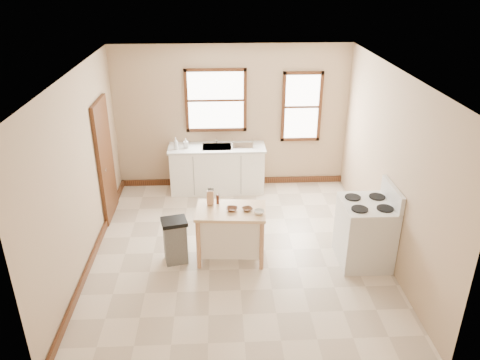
% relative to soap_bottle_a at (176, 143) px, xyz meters
% --- Properties ---
extents(floor, '(5.00, 5.00, 0.00)m').
position_rel_soap_bottle_a_xyz_m(floor, '(1.07, -2.11, -1.03)').
color(floor, beige).
rests_on(floor, ground).
extents(ceiling, '(5.00, 5.00, 0.00)m').
position_rel_soap_bottle_a_xyz_m(ceiling, '(1.07, -2.11, 1.77)').
color(ceiling, white).
rests_on(ceiling, ground).
extents(wall_back, '(4.50, 0.04, 2.80)m').
position_rel_soap_bottle_a_xyz_m(wall_back, '(1.07, 0.39, 0.37)').
color(wall_back, tan).
rests_on(wall_back, ground).
extents(wall_left, '(0.04, 5.00, 2.80)m').
position_rel_soap_bottle_a_xyz_m(wall_left, '(-1.18, -2.11, 0.37)').
color(wall_left, tan).
rests_on(wall_left, ground).
extents(wall_right, '(0.04, 5.00, 2.80)m').
position_rel_soap_bottle_a_xyz_m(wall_right, '(3.32, -2.11, 0.37)').
color(wall_right, tan).
rests_on(wall_right, ground).
extents(window_main, '(1.17, 0.06, 1.22)m').
position_rel_soap_bottle_a_xyz_m(window_main, '(0.77, 0.37, 0.72)').
color(window_main, '#34190E').
rests_on(window_main, wall_back).
extents(window_side, '(0.77, 0.06, 1.37)m').
position_rel_soap_bottle_a_xyz_m(window_side, '(2.42, 0.37, 0.57)').
color(window_side, '#34190E').
rests_on(window_side, wall_back).
extents(door_left, '(0.06, 0.90, 2.10)m').
position_rel_soap_bottle_a_xyz_m(door_left, '(-1.14, -0.81, 0.02)').
color(door_left, '#34190E').
rests_on(door_left, ground).
extents(baseboard_back, '(4.50, 0.04, 0.12)m').
position_rel_soap_bottle_a_xyz_m(baseboard_back, '(1.07, 0.36, -0.97)').
color(baseboard_back, '#34190E').
rests_on(baseboard_back, ground).
extents(baseboard_left, '(0.04, 5.00, 0.12)m').
position_rel_soap_bottle_a_xyz_m(baseboard_left, '(-1.15, -2.11, -0.97)').
color(baseboard_left, '#34190E').
rests_on(baseboard_left, ground).
extents(sink_counter, '(1.86, 0.62, 0.92)m').
position_rel_soap_bottle_a_xyz_m(sink_counter, '(0.77, 0.09, -0.57)').
color(sink_counter, white).
rests_on(sink_counter, ground).
extents(faucet, '(0.03, 0.03, 0.22)m').
position_rel_soap_bottle_a_xyz_m(faucet, '(0.77, 0.27, -0.00)').
color(faucet, silver).
rests_on(faucet, sink_counter).
extents(soap_bottle_a, '(0.11, 0.11, 0.23)m').
position_rel_soap_bottle_a_xyz_m(soap_bottle_a, '(0.00, 0.00, 0.00)').
color(soap_bottle_a, '#B2B2B2').
rests_on(soap_bottle_a, sink_counter).
extents(soap_bottle_b, '(0.09, 0.09, 0.19)m').
position_rel_soap_bottle_a_xyz_m(soap_bottle_b, '(0.19, 0.06, -0.02)').
color(soap_bottle_b, '#B2B2B2').
rests_on(soap_bottle_b, sink_counter).
extents(dish_rack, '(0.46, 0.39, 0.10)m').
position_rel_soap_bottle_a_xyz_m(dish_rack, '(1.26, 0.09, -0.06)').
color(dish_rack, silver).
rests_on(dish_rack, sink_counter).
extents(kitchen_island, '(1.07, 0.73, 0.84)m').
position_rel_soap_bottle_a_xyz_m(kitchen_island, '(0.96, -2.28, -0.61)').
color(kitchen_island, '#D4B07C').
rests_on(kitchen_island, ground).
extents(knife_block, '(0.10, 0.10, 0.20)m').
position_rel_soap_bottle_a_xyz_m(knife_block, '(0.67, -2.09, -0.10)').
color(knife_block, tan).
rests_on(knife_block, kitchen_island).
extents(pepper_grinder, '(0.06, 0.06, 0.15)m').
position_rel_soap_bottle_a_xyz_m(pepper_grinder, '(0.78, -2.08, -0.12)').
color(pepper_grinder, '#3E1B10').
rests_on(pepper_grinder, kitchen_island).
extents(bowl_a, '(0.19, 0.19, 0.04)m').
position_rel_soap_bottle_a_xyz_m(bowl_a, '(0.98, -2.30, -0.17)').
color(bowl_a, brown).
rests_on(bowl_a, kitchen_island).
extents(bowl_b, '(0.20, 0.20, 0.04)m').
position_rel_soap_bottle_a_xyz_m(bowl_b, '(1.21, -2.31, -0.18)').
color(bowl_b, brown).
rests_on(bowl_b, kitchen_island).
extents(bowl_c, '(0.17, 0.17, 0.05)m').
position_rel_soap_bottle_a_xyz_m(bowl_c, '(1.37, -2.42, -0.17)').
color(bowl_c, white).
rests_on(bowl_c, kitchen_island).
extents(trash_bin, '(0.43, 0.38, 0.71)m').
position_rel_soap_bottle_a_xyz_m(trash_bin, '(0.13, -2.33, -0.68)').
color(trash_bin, slate).
rests_on(trash_bin, ground).
extents(gas_stove, '(0.79, 0.80, 1.25)m').
position_rel_soap_bottle_a_xyz_m(gas_stove, '(2.95, -2.45, -0.41)').
color(gas_stove, silver).
rests_on(gas_stove, ground).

